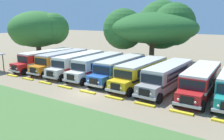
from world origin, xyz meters
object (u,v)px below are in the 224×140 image
at_px(parked_bus_slot_0, 46,59).
at_px(parked_bus_slot_6, 168,75).
at_px(parked_bus_slot_4, 120,68).
at_px(parked_bus_slot_5, 142,71).
at_px(broad_shade_tree, 154,27).
at_px(parked_bus_slot_3, 98,65).
at_px(secondary_tree, 39,30).
at_px(parked_bus_slot_2, 79,62).
at_px(parked_bus_slot_1, 62,60).
at_px(parked_bus_slot_7, 201,79).

distance_m(parked_bus_slot_0, parked_bus_slot_6, 20.12).
bearing_deg(parked_bus_slot_0, parked_bus_slot_6, 91.07).
bearing_deg(parked_bus_slot_6, parked_bus_slot_4, -92.49).
distance_m(parked_bus_slot_5, broad_shade_tree, 14.02).
height_order(parked_bus_slot_3, secondary_tree, secondary_tree).
distance_m(parked_bus_slot_3, parked_bus_slot_6, 10.07).
distance_m(parked_bus_slot_2, parked_bus_slot_6, 13.53).
bearing_deg(parked_bus_slot_4, parked_bus_slot_6, 84.71).
bearing_deg(broad_shade_tree, secondary_tree, -161.01).
bearing_deg(parked_bus_slot_1, parked_bus_slot_4, 87.44).
bearing_deg(broad_shade_tree, parked_bus_slot_6, -60.14).
relative_size(parked_bus_slot_0, parked_bus_slot_3, 1.00).
distance_m(parked_bus_slot_5, parked_bus_slot_7, 6.85).
relative_size(broad_shade_tree, secondary_tree, 1.34).
xyz_separation_m(parked_bus_slot_5, parked_bus_slot_6, (3.31, -0.10, 0.00)).
distance_m(parked_bus_slot_3, broad_shade_tree, 13.41).
relative_size(parked_bus_slot_0, parked_bus_slot_2, 1.00).
bearing_deg(broad_shade_tree, parked_bus_slot_4, -86.91).
bearing_deg(parked_bus_slot_5, parked_bus_slot_2, -90.20).
bearing_deg(parked_bus_slot_2, parked_bus_slot_1, -94.00).
xyz_separation_m(parked_bus_slot_0, parked_bus_slot_4, (13.52, 0.44, 0.00)).
relative_size(parked_bus_slot_3, parked_bus_slot_7, 1.00).
height_order(parked_bus_slot_0, parked_bus_slot_7, same).
relative_size(parked_bus_slot_4, parked_bus_slot_5, 1.00).
height_order(broad_shade_tree, secondary_tree, broad_shade_tree).
relative_size(parked_bus_slot_4, parked_bus_slot_6, 1.00).
bearing_deg(broad_shade_tree, parked_bus_slot_5, -72.56).
xyz_separation_m(parked_bus_slot_0, parked_bus_slot_3, (10.06, 0.36, 0.00)).
distance_m(parked_bus_slot_4, parked_bus_slot_7, 10.15).
xyz_separation_m(parked_bus_slot_1, parked_bus_slot_2, (3.41, -0.09, 0.00)).
relative_size(parked_bus_slot_0, secondary_tree, 0.93).
distance_m(parked_bus_slot_1, secondary_tree, 12.80).
xyz_separation_m(parked_bus_slot_3, parked_bus_slot_5, (6.75, -0.37, 0.00)).
xyz_separation_m(parked_bus_slot_1, broad_shade_tree, (9.69, 12.16, 4.90)).
xyz_separation_m(parked_bus_slot_0, parked_bus_slot_6, (20.12, -0.11, 0.00)).
relative_size(parked_bus_slot_1, parked_bus_slot_3, 1.00).
distance_m(parked_bus_slot_6, parked_bus_slot_7, 3.54).
bearing_deg(parked_bus_slot_3, parked_bus_slot_6, 85.54).
distance_m(parked_bus_slot_1, broad_shade_tree, 16.30).
bearing_deg(parked_bus_slot_6, parked_bus_slot_1, -89.36).
height_order(parked_bus_slot_3, parked_bus_slot_5, same).
xyz_separation_m(parked_bus_slot_3, parked_bus_slot_7, (13.60, -0.42, 0.00)).
bearing_deg(parked_bus_slot_7, parked_bus_slot_4, -94.16).
relative_size(parked_bus_slot_5, parked_bus_slot_7, 1.00).
xyz_separation_m(parked_bus_slot_3, parked_bus_slot_6, (10.06, -0.47, 0.00)).
bearing_deg(parked_bus_slot_0, parked_bus_slot_2, 93.74).
bearing_deg(parked_bus_slot_2, parked_bus_slot_0, -90.16).
relative_size(parked_bus_slot_3, parked_bus_slot_6, 1.00).
xyz_separation_m(parked_bus_slot_1, parked_bus_slot_7, (20.48, -0.42, 0.00)).
relative_size(parked_bus_slot_0, parked_bus_slot_4, 1.00).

